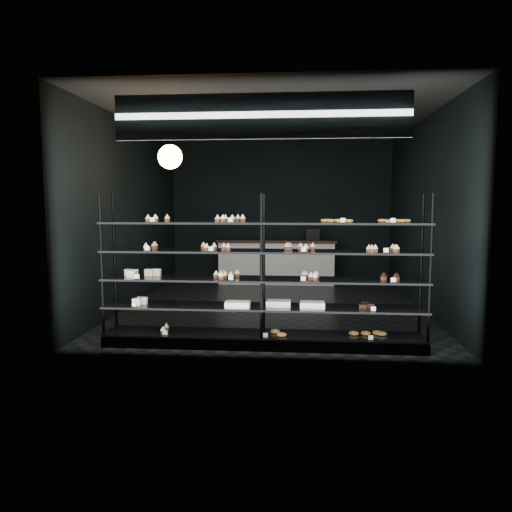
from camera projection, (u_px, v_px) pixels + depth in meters
The scene contains 5 objects.
room at pixel (274, 214), 8.54m from camera, with size 5.01×6.01×3.20m.
display_shelf at pixel (260, 297), 6.21m from camera, with size 4.00×0.50×1.91m.
signage at pixel (261, 116), 5.51m from camera, with size 3.30×0.05×0.50m.
pendant_lamp at pixel (170, 157), 7.13m from camera, with size 0.35×0.35×0.90m.
service_counter at pixel (277, 261), 11.13m from camera, with size 2.63×0.65×1.23m.
Camera 1 is at (0.44, -8.56, 1.80)m, focal length 35.00 mm.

